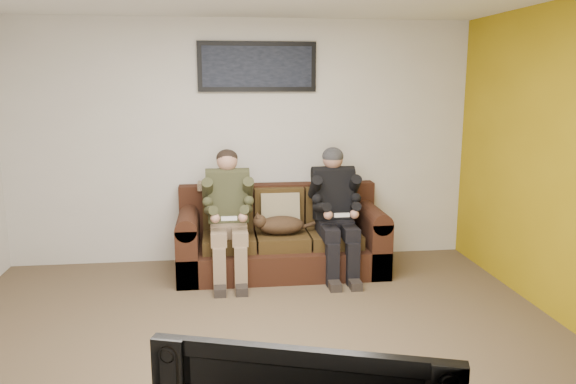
{
  "coord_description": "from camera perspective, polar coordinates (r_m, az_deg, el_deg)",
  "views": [
    {
      "loc": [
        -0.26,
        -3.82,
        1.95
      ],
      "look_at": [
        0.37,
        1.2,
        0.95
      ],
      "focal_mm": 35.0,
      "sensor_mm": 36.0,
      "label": 1
    }
  ],
  "objects": [
    {
      "name": "floor",
      "position": [
        4.3,
        -2.97,
        -15.84
      ],
      "size": [
        5.0,
        5.0,
        0.0
      ],
      "primitive_type": "plane",
      "color": "brown",
      "rests_on": "ground"
    },
    {
      "name": "wall_back",
      "position": [
        6.11,
        -4.65,
        5.05
      ],
      "size": [
        5.0,
        0.0,
        5.0
      ],
      "primitive_type": "plane",
      "rotation": [
        1.57,
        0.0,
        0.0
      ],
      "color": "beige",
      "rests_on": "ground"
    },
    {
      "name": "wall_front",
      "position": [
        1.72,
        2.2,
        -11.15
      ],
      "size": [
        5.0,
        0.0,
        5.0
      ],
      "primitive_type": "plane",
      "rotation": [
        -1.57,
        0.0,
        0.0
      ],
      "color": "beige",
      "rests_on": "ground"
    },
    {
      "name": "sofa",
      "position": [
        5.91,
        -0.75,
        -4.78
      ],
      "size": [
        2.11,
        0.91,
        0.86
      ],
      "color": "#34190F",
      "rests_on": "ground"
    },
    {
      "name": "throw_pillow",
      "position": [
        5.87,
        -0.8,
        -1.97
      ],
      "size": [
        0.4,
        0.19,
        0.4
      ],
      "primitive_type": "cube",
      "rotation": [
        -0.21,
        0.0,
        0.0
      ],
      "color": "#8E7F5D",
      "rests_on": "sofa"
    },
    {
      "name": "throw_blanket",
      "position": [
        6.01,
        -7.11,
        0.67
      ],
      "size": [
        0.43,
        0.21,
        0.08
      ],
      "primitive_type": "cube",
      "color": "gray",
      "rests_on": "sofa"
    },
    {
      "name": "person_left",
      "position": [
        5.61,
        -6.08,
        -1.62
      ],
      "size": [
        0.51,
        0.87,
        1.28
      ],
      "color": "#8B7157",
      "rests_on": "sofa"
    },
    {
      "name": "person_right",
      "position": [
        5.72,
        4.83,
        -1.28
      ],
      "size": [
        0.51,
        0.86,
        1.29
      ],
      "color": "black",
      "rests_on": "sofa"
    },
    {
      "name": "cat",
      "position": [
        5.69,
        -0.89,
        -3.35
      ],
      "size": [
        0.66,
        0.26,
        0.24
      ],
      "color": "#4C331E",
      "rests_on": "sofa"
    },
    {
      "name": "framed_poster",
      "position": [
        6.05,
        -3.15,
        12.6
      ],
      "size": [
        1.25,
        0.05,
        0.52
      ],
      "color": "black",
      "rests_on": "wall_back"
    }
  ]
}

